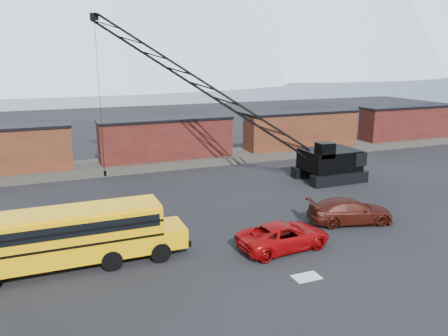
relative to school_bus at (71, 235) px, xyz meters
The scene contains 10 objects.
ground 10.69m from the school_bus, ahead, with size 160.00×160.00×0.00m, color black.
gravel_berm 22.95m from the school_bus, 62.96° to the left, with size 120.00×5.00×0.70m, color #49443C.
boxcar_mid 22.93m from the school_bus, 62.96° to the left, with size 13.70×3.10×4.17m.
boxcar_east_near 33.39m from the school_bus, 37.68° to the left, with size 13.70×3.10×4.17m.
boxcar_east_far 47.08m from the school_bus, 25.69° to the left, with size 13.70×3.10×4.17m.
snow_patch 12.40m from the school_bus, 27.15° to the right, with size 1.40×0.90×0.02m, color silver.
school_bus is the anchor object (origin of this frame).
red_pickup 11.78m from the school_bus, 10.18° to the right, with size 2.58×5.59×1.55m, color #A7080A.
maroon_suv 17.75m from the school_bus, ahead, with size 2.32×5.70×1.65m, color #40130B.
crawler_crane 19.63m from the school_bus, 47.97° to the left, with size 22.12×11.20×14.75m.
Camera 1 is at (-10.87, -21.12, 10.83)m, focal length 35.00 mm.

